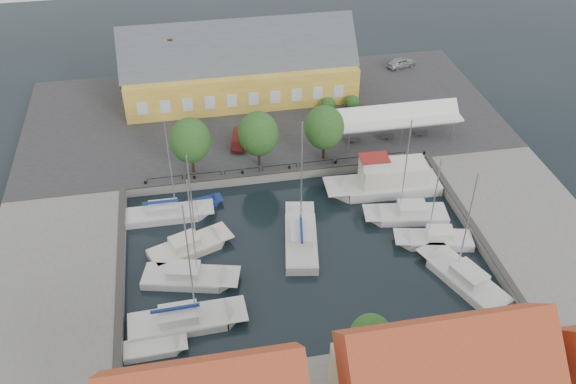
% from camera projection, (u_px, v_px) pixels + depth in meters
% --- Properties ---
extents(ground, '(140.00, 140.00, 0.00)m').
position_uv_depth(ground, '(300.00, 243.00, 59.99)').
color(ground, black).
rests_on(ground, ground).
extents(north_quay, '(56.00, 26.00, 1.00)m').
position_uv_depth(north_quay, '(262.00, 116.00, 77.79)').
color(north_quay, '#2D2D30').
rests_on(north_quay, ground).
extents(west_quay, '(12.00, 24.00, 1.00)m').
position_uv_depth(west_quay, '(53.00, 284.00, 54.88)').
color(west_quay, slate).
rests_on(west_quay, ground).
extents(east_quay, '(12.00, 24.00, 1.00)m').
position_uv_depth(east_quay, '(529.00, 224.00, 61.34)').
color(east_quay, slate).
rests_on(east_quay, ground).
extents(quay_edge_fittings, '(56.00, 24.72, 0.40)m').
position_uv_depth(quay_edge_fittings, '(291.00, 203.00, 63.09)').
color(quay_edge_fittings, '#383533').
rests_on(quay_edge_fittings, north_quay).
extents(warehouse, '(28.56, 14.00, 9.55)m').
position_uv_depth(warehouse, '(234.00, 69.00, 79.27)').
color(warehouse, gold).
rests_on(warehouse, north_quay).
extents(tent_canopy, '(14.00, 4.00, 2.83)m').
position_uv_depth(tent_canopy, '(398.00, 117.00, 71.24)').
color(tent_canopy, white).
rests_on(tent_canopy, north_quay).
extents(quay_trees, '(18.20, 4.20, 6.30)m').
position_uv_depth(quay_trees, '(258.00, 134.00, 66.21)').
color(quay_trees, black).
rests_on(quay_trees, north_quay).
extents(car_silver, '(4.31, 2.80, 1.36)m').
position_uv_depth(car_silver, '(401.00, 62.00, 87.02)').
color(car_silver, '#A0A4A8').
rests_on(car_silver, north_quay).
extents(car_red, '(2.67, 4.75, 1.48)m').
position_uv_depth(car_red, '(240.00, 138.00, 71.40)').
color(car_red, '#5C1A15').
rests_on(car_red, north_quay).
extents(center_sailboat, '(4.40, 9.86, 13.06)m').
position_uv_depth(center_sailboat, '(301.00, 240.00, 59.76)').
color(center_sailboat, silver).
rests_on(center_sailboat, ground).
extents(trawler, '(12.25, 4.09, 5.00)m').
position_uv_depth(trawler, '(387.00, 182.00, 65.99)').
color(trawler, silver).
rests_on(trawler, ground).
extents(east_boat_a, '(8.52, 3.86, 11.69)m').
position_uv_depth(east_boat_a, '(408.00, 216.00, 62.79)').
color(east_boat_a, silver).
rests_on(east_boat_a, ground).
extents(east_boat_b, '(7.61, 3.82, 10.17)m').
position_uv_depth(east_boat_b, '(435.00, 241.00, 59.78)').
color(east_boat_b, silver).
rests_on(east_boat_b, ground).
extents(east_boat_c, '(6.06, 9.53, 11.69)m').
position_uv_depth(east_boat_c, '(464.00, 280.00, 55.70)').
color(east_boat_c, silver).
rests_on(east_boat_c, ground).
extents(west_boat_a, '(8.69, 2.56, 11.42)m').
position_uv_depth(west_boat_a, '(168.00, 215.00, 62.85)').
color(west_boat_a, silver).
rests_on(west_boat_a, ground).
extents(west_boat_b, '(8.21, 5.29, 10.80)m').
position_uv_depth(west_boat_b, '(189.00, 248.00, 58.95)').
color(west_boat_b, silver).
rests_on(west_boat_b, ground).
extents(west_boat_c, '(8.82, 4.67, 11.47)m').
position_uv_depth(west_boat_c, '(188.00, 279.00, 55.80)').
color(west_boat_c, silver).
rests_on(west_boat_c, ground).
extents(west_boat_d, '(9.80, 3.23, 12.76)m').
position_uv_depth(west_boat_d, '(184.00, 322.00, 51.83)').
color(west_boat_d, silver).
rests_on(west_boat_d, ground).
extents(launch_sw, '(5.07, 2.03, 0.98)m').
position_uv_depth(launch_sw, '(154.00, 349.00, 49.80)').
color(launch_sw, silver).
rests_on(launch_sw, ground).
extents(launch_nw, '(3.99, 2.24, 0.88)m').
position_uv_depth(launch_nw, '(203.00, 204.00, 64.51)').
color(launch_nw, navy).
rests_on(launch_nw, ground).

